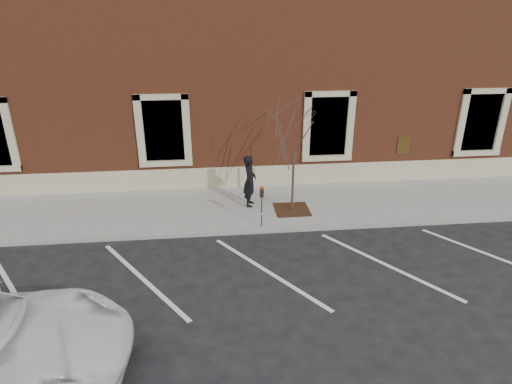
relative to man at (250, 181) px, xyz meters
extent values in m
plane|color=#28282B|center=(0.09, -1.75, -1.04)|extent=(120.00, 120.00, 0.00)
cube|color=#ADABA2|center=(0.09, 0.00, -0.96)|extent=(40.00, 3.50, 0.15)
cube|color=#9E9E99|center=(0.09, -1.80, -0.96)|extent=(40.00, 0.12, 0.15)
cube|color=brown|center=(0.09, 6.00, 2.96)|extent=(40.00, 8.50, 8.00)
cube|color=#BCB590|center=(0.09, 1.78, -0.49)|extent=(40.00, 0.06, 0.80)
cube|color=black|center=(-2.91, 1.90, 1.36)|extent=(1.40, 0.30, 2.20)
cube|color=#BCB590|center=(-2.91, 1.73, 0.16)|extent=(1.90, 0.20, 0.20)
cube|color=black|center=(3.09, 1.90, 1.36)|extent=(1.40, 0.30, 2.20)
cube|color=#BCB590|center=(3.09, 1.73, 0.16)|extent=(1.90, 0.20, 0.20)
cube|color=black|center=(9.09, 1.90, 1.36)|extent=(1.40, 0.30, 2.20)
cube|color=#BCB590|center=(9.09, 1.73, 0.16)|extent=(1.90, 0.20, 0.20)
imported|color=black|center=(0.00, 0.00, 0.00)|extent=(0.56, 0.73, 1.78)
cylinder|color=#595B60|center=(0.21, -1.63, -0.40)|extent=(0.04, 0.04, 0.98)
cube|color=black|center=(0.21, -1.63, 0.22)|extent=(0.12, 0.09, 0.26)
cube|color=#B8290C|center=(0.21, -1.63, 0.38)|extent=(0.11, 0.08, 0.06)
cube|color=white|center=(0.21, -1.67, -0.45)|extent=(0.05, 0.00, 0.07)
cube|color=#402214|center=(1.37, -0.56, -0.88)|extent=(1.14, 1.14, 0.03)
cylinder|color=#46332A|center=(1.37, -0.56, 0.16)|extent=(0.08, 0.08, 2.09)
camera|label=1|loc=(-1.22, -13.39, 5.16)|focal=30.00mm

